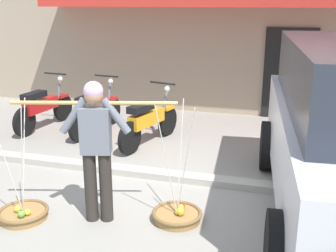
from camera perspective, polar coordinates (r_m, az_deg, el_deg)
name	(u,v)px	position (r m, az deg, el deg)	size (l,w,h in m)	color
ground_plane	(133,196)	(5.71, -4.86, -9.61)	(90.00, 90.00, 0.00)	gray
sidewalk_curb	(149,173)	(6.29, -2.56, -6.50)	(20.00, 0.24, 0.10)	#AEA89C
fruit_vendor	(96,143)	(4.82, -9.87, -2.31)	(1.81, 0.53, 1.70)	#2D2823
fruit_basket_left_side	(177,214)	(5.10, 1.27, -12.06)	(0.61, 0.61, 1.45)	#9E7542
fruit_basket_right_side	(23,213)	(5.42, -19.30, -11.22)	(0.61, 0.61, 1.45)	#9E7542
motorcycle_nearest_shop	(43,107)	(8.88, -16.80, 2.50)	(0.54, 1.82, 1.09)	black
motorcycle_second_in_row	(95,111)	(8.35, -9.98, 2.09)	(0.54, 1.82, 1.09)	black
motorcycle_third_in_row	(149,121)	(7.53, -2.67, 0.71)	(0.65, 1.78, 1.09)	black
storefront_building	(221,17)	(12.08, 7.35, 14.60)	(13.00, 6.00, 4.20)	tan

